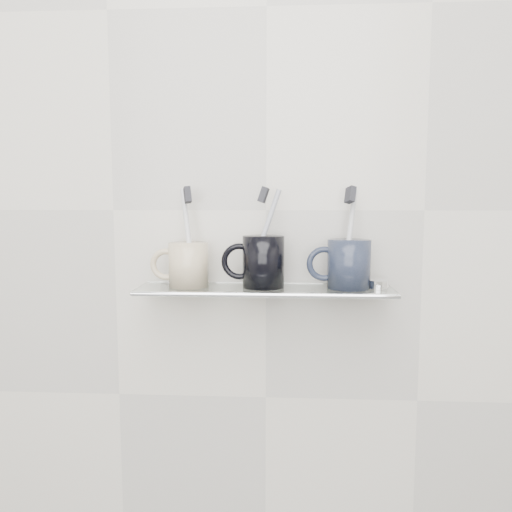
# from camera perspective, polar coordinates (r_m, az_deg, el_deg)

# --- Properties ---
(wall_back) EXTENTS (2.50, 0.00, 2.50)m
(wall_back) POSITION_cam_1_polar(r_m,az_deg,el_deg) (1.03, 1.17, 5.25)
(wall_back) COLOR beige
(wall_back) RESTS_ON ground
(shelf_glass) EXTENTS (0.50, 0.12, 0.01)m
(shelf_glass) POSITION_cam_1_polar(r_m,az_deg,el_deg) (0.98, 1.02, -3.85)
(shelf_glass) COLOR silver
(shelf_glass) RESTS_ON wall_back
(shelf_rail) EXTENTS (0.50, 0.01, 0.01)m
(shelf_rail) POSITION_cam_1_polar(r_m,az_deg,el_deg) (0.93, 0.88, -4.47)
(shelf_rail) COLOR silver
(shelf_rail) RESTS_ON shelf_glass
(bracket_left) EXTENTS (0.02, 0.03, 0.02)m
(bracket_left) POSITION_cam_1_polar(r_m,az_deg,el_deg) (1.06, -10.33, -3.80)
(bracket_left) COLOR silver
(bracket_left) RESTS_ON wall_back
(bracket_right) EXTENTS (0.02, 0.03, 0.02)m
(bracket_right) POSITION_cam_1_polar(r_m,az_deg,el_deg) (1.04, 12.75, -4.01)
(bracket_right) COLOR silver
(bracket_right) RESTS_ON wall_back
(mug_left) EXTENTS (0.09, 0.09, 0.09)m
(mug_left) POSITION_cam_1_polar(r_m,az_deg,el_deg) (1.00, -7.71, -0.98)
(mug_left) COLOR beige
(mug_left) RESTS_ON shelf_glass
(mug_left_handle) EXTENTS (0.06, 0.01, 0.06)m
(mug_left_handle) POSITION_cam_1_polar(r_m,az_deg,el_deg) (1.01, -10.23, -0.95)
(mug_left_handle) COLOR beige
(mug_left_handle) RESTS_ON mug_left
(toothbrush_left) EXTENTS (0.04, 0.05, 0.19)m
(toothbrush_left) POSITION_cam_1_polar(r_m,az_deg,el_deg) (0.99, -7.76, 2.31)
(toothbrush_left) COLOR silver
(toothbrush_left) RESTS_ON mug_left
(bristles_left) EXTENTS (0.02, 0.03, 0.03)m
(bristles_left) POSITION_cam_1_polar(r_m,az_deg,el_deg) (0.99, -7.83, 6.94)
(bristles_left) COLOR #25262B
(bristles_left) RESTS_ON toothbrush_left
(mug_center) EXTENTS (0.11, 0.11, 0.10)m
(mug_center) POSITION_cam_1_polar(r_m,az_deg,el_deg) (0.98, 0.85, -0.65)
(mug_center) COLOR black
(mug_center) RESTS_ON shelf_glass
(mug_center_handle) EXTENTS (0.07, 0.01, 0.07)m
(mug_center_handle) POSITION_cam_1_polar(r_m,az_deg,el_deg) (0.98, -1.89, -0.63)
(mug_center_handle) COLOR black
(mug_center_handle) RESTS_ON mug_center
(toothbrush_center) EXTENTS (0.07, 0.02, 0.18)m
(toothbrush_center) POSITION_cam_1_polar(r_m,az_deg,el_deg) (0.97, 0.86, 2.29)
(toothbrush_center) COLOR #A0A5B7
(toothbrush_center) RESTS_ON mug_center
(bristles_center) EXTENTS (0.02, 0.02, 0.03)m
(bristles_center) POSITION_cam_1_polar(r_m,az_deg,el_deg) (0.97, 0.86, 7.01)
(bristles_center) COLOR #25262B
(bristles_center) RESTS_ON toothbrush_center
(mug_right) EXTENTS (0.10, 0.10, 0.09)m
(mug_right) POSITION_cam_1_polar(r_m,az_deg,el_deg) (0.99, 10.56, -0.91)
(mug_right) COLOR black
(mug_right) RESTS_ON shelf_glass
(mug_right_handle) EXTENTS (0.07, 0.01, 0.07)m
(mug_right_handle) POSITION_cam_1_polar(r_m,az_deg,el_deg) (0.98, 7.79, -0.89)
(mug_right_handle) COLOR black
(mug_right_handle) RESTS_ON mug_right
(toothbrush_right) EXTENTS (0.04, 0.07, 0.18)m
(toothbrush_right) POSITION_cam_1_polar(r_m,az_deg,el_deg) (0.98, 10.63, 2.21)
(toothbrush_right) COLOR #BBBBBB
(toothbrush_right) RESTS_ON mug_right
(bristles_right) EXTENTS (0.02, 0.03, 0.04)m
(bristles_right) POSITION_cam_1_polar(r_m,az_deg,el_deg) (0.98, 10.73, 6.89)
(bristles_right) COLOR #25262B
(bristles_right) RESTS_ON toothbrush_right
(chrome_cap) EXTENTS (0.04, 0.04, 0.02)m
(chrome_cap) POSITION_cam_1_polar(r_m,az_deg,el_deg) (1.00, 13.82, -3.14)
(chrome_cap) COLOR silver
(chrome_cap) RESTS_ON shelf_glass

